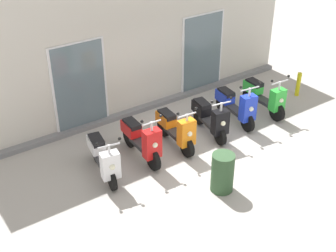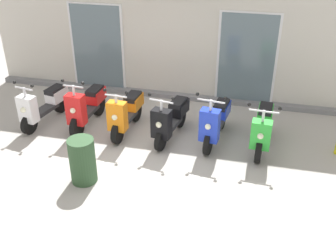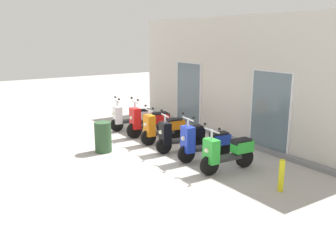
{
  "view_description": "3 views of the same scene",
  "coord_description": "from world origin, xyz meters",
  "px_view_note": "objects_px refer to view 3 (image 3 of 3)",
  "views": [
    {
      "loc": [
        -5.95,
        -6.62,
        6.09
      ],
      "look_at": [
        -0.74,
        0.8,
        0.66
      ],
      "focal_mm": 49.29,
      "sensor_mm": 36.0,
      "label": 1
    },
    {
      "loc": [
        2.21,
        -6.53,
        4.51
      ],
      "look_at": [
        0.59,
        0.27,
        0.58
      ],
      "focal_mm": 43.3,
      "sensor_mm": 36.0,
      "label": 2
    },
    {
      "loc": [
        8.7,
        -5.04,
        3.24
      ],
      "look_at": [
        0.72,
        0.24,
        0.87
      ],
      "focal_mm": 39.35,
      "sensor_mm": 36.0,
      "label": 3
    }
  ],
  "objects_px": {
    "scooter_white": "(132,117)",
    "scooter_orange": "(163,128)",
    "scooter_red": "(148,121)",
    "scooter_black": "(180,135)",
    "scooter_green": "(227,153)",
    "scooter_blue": "(204,142)",
    "curb_bollard": "(281,176)",
    "trash_bin": "(103,137)"
  },
  "relations": [
    {
      "from": "scooter_white",
      "to": "scooter_red",
      "type": "xyz_separation_m",
      "value": [
        1.02,
        0.07,
        0.03
      ]
    },
    {
      "from": "scooter_white",
      "to": "scooter_green",
      "type": "xyz_separation_m",
      "value": [
        4.85,
        0.04,
        0.01
      ]
    },
    {
      "from": "scooter_orange",
      "to": "scooter_green",
      "type": "bearing_deg",
      "value": -0.03
    },
    {
      "from": "scooter_green",
      "to": "trash_bin",
      "type": "relative_size",
      "value": 1.83
    },
    {
      "from": "scooter_black",
      "to": "scooter_blue",
      "type": "xyz_separation_m",
      "value": [
        0.94,
        0.1,
        0.01
      ]
    },
    {
      "from": "scooter_white",
      "to": "scooter_green",
      "type": "relative_size",
      "value": 0.99
    },
    {
      "from": "scooter_white",
      "to": "trash_bin",
      "type": "relative_size",
      "value": 1.81
    },
    {
      "from": "scooter_orange",
      "to": "trash_bin",
      "type": "relative_size",
      "value": 1.77
    },
    {
      "from": "scooter_blue",
      "to": "trash_bin",
      "type": "relative_size",
      "value": 1.87
    },
    {
      "from": "scooter_green",
      "to": "scooter_blue",
      "type": "bearing_deg",
      "value": 177.17
    },
    {
      "from": "trash_bin",
      "to": "scooter_orange",
      "type": "bearing_deg",
      "value": 84.35
    },
    {
      "from": "scooter_red",
      "to": "scooter_orange",
      "type": "distance_m",
      "value": 0.93
    },
    {
      "from": "scooter_black",
      "to": "scooter_white",
      "type": "bearing_deg",
      "value": 179.79
    },
    {
      "from": "scooter_red",
      "to": "scooter_green",
      "type": "height_order",
      "value": "scooter_red"
    },
    {
      "from": "scooter_orange",
      "to": "scooter_black",
      "type": "relative_size",
      "value": 1.01
    },
    {
      "from": "scooter_blue",
      "to": "trash_bin",
      "type": "xyz_separation_m",
      "value": [
        -2.13,
        -1.93,
        -0.06
      ]
    },
    {
      "from": "scooter_green",
      "to": "scooter_orange",
      "type": "bearing_deg",
      "value": 179.97
    },
    {
      "from": "scooter_orange",
      "to": "trash_bin",
      "type": "xyz_separation_m",
      "value": [
        -0.19,
        -1.88,
        -0.04
      ]
    },
    {
      "from": "scooter_red",
      "to": "scooter_orange",
      "type": "relative_size",
      "value": 1.05
    },
    {
      "from": "scooter_black",
      "to": "trash_bin",
      "type": "xyz_separation_m",
      "value": [
        -1.19,
        -1.83,
        -0.04
      ]
    },
    {
      "from": "scooter_red",
      "to": "trash_bin",
      "type": "distance_m",
      "value": 2.06
    },
    {
      "from": "scooter_black",
      "to": "trash_bin",
      "type": "relative_size",
      "value": 1.75
    },
    {
      "from": "scooter_red",
      "to": "scooter_blue",
      "type": "xyz_separation_m",
      "value": [
        2.87,
        0.01,
        -0.01
      ]
    },
    {
      "from": "scooter_orange",
      "to": "scooter_blue",
      "type": "xyz_separation_m",
      "value": [
        1.94,
        0.05,
        0.02
      ]
    },
    {
      "from": "scooter_black",
      "to": "scooter_blue",
      "type": "bearing_deg",
      "value": 5.88
    },
    {
      "from": "scooter_black",
      "to": "scooter_green",
      "type": "xyz_separation_m",
      "value": [
        1.9,
        0.05,
        -0.0
      ]
    },
    {
      "from": "scooter_blue",
      "to": "trash_bin",
      "type": "distance_m",
      "value": 2.87
    },
    {
      "from": "scooter_orange",
      "to": "trash_bin",
      "type": "height_order",
      "value": "scooter_orange"
    },
    {
      "from": "scooter_red",
      "to": "scooter_orange",
      "type": "height_order",
      "value": "scooter_red"
    },
    {
      "from": "scooter_orange",
      "to": "scooter_black",
      "type": "xyz_separation_m",
      "value": [
        1.0,
        -0.05,
        0.0
      ]
    },
    {
      "from": "scooter_black",
      "to": "scooter_green",
      "type": "distance_m",
      "value": 1.9
    },
    {
      "from": "scooter_blue",
      "to": "scooter_green",
      "type": "relative_size",
      "value": 1.02
    },
    {
      "from": "scooter_red",
      "to": "scooter_blue",
      "type": "distance_m",
      "value": 2.87
    },
    {
      "from": "scooter_white",
      "to": "trash_bin",
      "type": "height_order",
      "value": "scooter_white"
    },
    {
      "from": "scooter_white",
      "to": "curb_bollard",
      "type": "xyz_separation_m",
      "value": [
        6.38,
        0.18,
        -0.12
      ]
    },
    {
      "from": "scooter_black",
      "to": "trash_bin",
      "type": "distance_m",
      "value": 2.19
    },
    {
      "from": "scooter_red",
      "to": "scooter_black",
      "type": "distance_m",
      "value": 1.94
    },
    {
      "from": "scooter_white",
      "to": "scooter_red",
      "type": "bearing_deg",
      "value": 4.13
    },
    {
      "from": "scooter_green",
      "to": "trash_bin",
      "type": "bearing_deg",
      "value": -148.66
    },
    {
      "from": "curb_bollard",
      "to": "trash_bin",
      "type": "distance_m",
      "value": 5.04
    },
    {
      "from": "trash_bin",
      "to": "scooter_blue",
      "type": "bearing_deg",
      "value": 42.21
    },
    {
      "from": "scooter_white",
      "to": "scooter_orange",
      "type": "distance_m",
      "value": 1.95
    }
  ]
}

